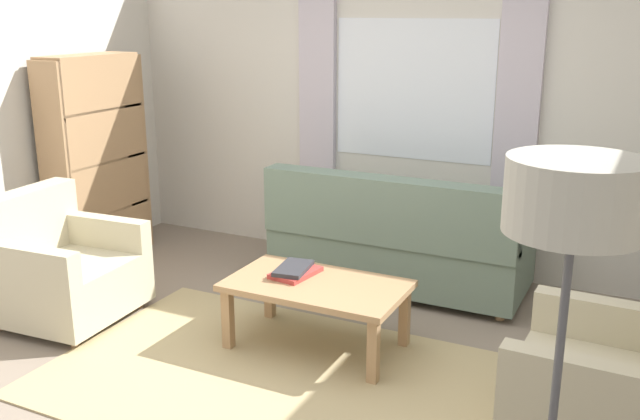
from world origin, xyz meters
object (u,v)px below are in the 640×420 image
armchair_left (60,269)px  bookshelf (102,169)px  standing_lamp (573,224)px  armchair_right (616,388)px  book_stack_on_table (295,271)px  couch (397,242)px  coffee_table (317,291)px

armchair_left → bookshelf: 1.29m
armchair_left → standing_lamp: bearing=-110.7°
armchair_right → bookshelf: 4.28m
book_stack_on_table → standing_lamp: size_ratio=0.21×
book_stack_on_table → armchair_left: bearing=-165.1°
armchair_right → bookshelf: (-4.12, 1.09, 0.43)m
couch → bookshelf: bearing=10.4°
armchair_left → book_stack_on_table: armchair_left is taller
book_stack_on_table → standing_lamp: standing_lamp is taller
coffee_table → standing_lamp: bearing=-41.4°
couch → standing_lamp: (1.50, -2.57, 1.05)m
armchair_left → coffee_table: 1.82m
armchair_left → book_stack_on_table: size_ratio=2.56×
book_stack_on_table → couch: bearing=75.5°
armchair_left → coffee_table: armchair_left is taller
couch → coffee_table: 1.17m
couch → standing_lamp: bearing=120.3°
couch → standing_lamp: 3.16m
armchair_left → standing_lamp: 3.70m
armchair_right → coffee_table: bearing=-100.1°
armchair_left → coffee_table: size_ratio=0.81×
book_stack_on_table → coffee_table: bearing=-18.0°
book_stack_on_table → bookshelf: size_ratio=0.20×
coffee_table → armchair_left: bearing=-168.5°
armchair_right → couch: bearing=-130.9°
book_stack_on_table → bookshelf: bearing=163.3°
bookshelf → standing_lamp: bearing=61.8°
coffee_table → bookshelf: size_ratio=0.64×
bookshelf → standing_lamp: (3.96, -2.12, 0.64)m
bookshelf → standing_lamp: bookshelf is taller
coffee_table → standing_lamp: standing_lamp is taller
armchair_left → book_stack_on_table: (1.60, 0.42, 0.11)m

